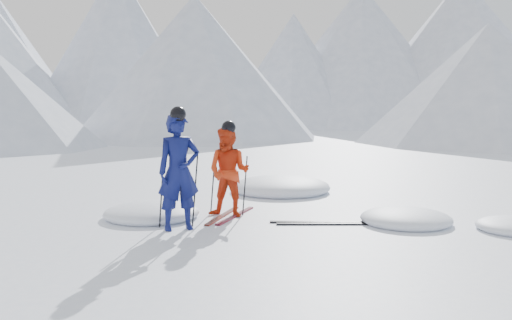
{
  "coord_description": "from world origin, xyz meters",
  "views": [
    {
      "loc": [
        -2.25,
        -8.78,
        2.02
      ],
      "look_at": [
        -1.69,
        0.5,
        1.1
      ],
      "focal_mm": 38.0,
      "sensor_mm": 36.0,
      "label": 1
    }
  ],
  "objects": [
    {
      "name": "skier_red",
      "position": [
        -2.15,
        1.06,
        0.83
      ],
      "size": [
        0.98,
        0.87,
        1.66
      ],
      "primitive_type": "imported",
      "rotation": [
        0.0,
        0.0,
        -0.36
      ],
      "color": "red",
      "rests_on": "ground"
    },
    {
      "name": "ski_loose_b",
      "position": [
        -0.5,
        0.25,
        0.01
      ],
      "size": [
        1.7,
        0.18,
        0.03
      ],
      "primitive_type": "cube",
      "rotation": [
        0.0,
        0.0,
        1.52
      ],
      "color": "black",
      "rests_on": "ground"
    },
    {
      "name": "ground",
      "position": [
        0.0,
        0.0,
        0.0
      ],
      "size": [
        160.0,
        160.0,
        0.0
      ],
      "primitive_type": "plane",
      "color": "white",
      "rests_on": "ground"
    },
    {
      "name": "ski_worn_left",
      "position": [
        -2.27,
        1.06,
        0.01
      ],
      "size": [
        0.63,
        1.64,
        0.03
      ],
      "primitive_type": "cube",
      "rotation": [
        0.0,
        0.0,
        -0.33
      ],
      "color": "black",
      "rests_on": "ground"
    },
    {
      "name": "pole_red_right",
      "position": [
        -1.85,
        1.21,
        0.55
      ],
      "size": [
        0.11,
        0.08,
        1.1
      ],
      "primitive_type": "cylinder",
      "rotation": [
        -0.05,
        0.08,
        0.0
      ],
      "color": "black",
      "rests_on": "ground"
    },
    {
      "name": "ski_worn_right",
      "position": [
        -2.03,
        1.06,
        0.01
      ],
      "size": [
        0.74,
        1.6,
        0.03
      ],
      "primitive_type": "cube",
      "rotation": [
        0.0,
        0.0,
        -0.4
      ],
      "color": "black",
      "rests_on": "ground"
    },
    {
      "name": "pole_blue_right",
      "position": [
        -2.73,
        0.3,
        0.64
      ],
      "size": [
        0.13,
        0.08,
        1.27
      ],
      "primitive_type": "cylinder",
      "rotation": [
        -0.04,
        0.08,
        0.0
      ],
      "color": "black",
      "rests_on": "ground"
    },
    {
      "name": "ski_loose_a",
      "position": [
        -0.6,
        0.4,
        0.01
      ],
      "size": [
        1.7,
        0.24,
        0.03
      ],
      "primitive_type": "cube",
      "rotation": [
        0.0,
        0.0,
        1.48
      ],
      "color": "black",
      "rests_on": "ground"
    },
    {
      "name": "pole_red_left",
      "position": [
        -2.45,
        1.31,
        0.55
      ],
      "size": [
        0.11,
        0.09,
        1.1
      ],
      "primitive_type": "cylinder",
      "rotation": [
        0.06,
        0.08,
        0.0
      ],
      "color": "black",
      "rests_on": "ground"
    },
    {
      "name": "skier_blue",
      "position": [
        -2.98,
        0.05,
        0.96
      ],
      "size": [
        0.81,
        0.66,
        1.91
      ],
      "primitive_type": "imported",
      "rotation": [
        0.0,
        0.0,
        0.33
      ],
      "color": "#0D134F",
      "rests_on": "ground"
    },
    {
      "name": "pole_blue_left",
      "position": [
        -3.28,
        0.2,
        0.64
      ],
      "size": [
        0.13,
        0.09,
        1.27
      ],
      "primitive_type": "cylinder",
      "rotation": [
        0.05,
        0.08,
        0.0
      ],
      "color": "black",
      "rests_on": "ground"
    },
    {
      "name": "snow_lumps",
      "position": [
        -0.89,
        2.32,
        0.0
      ],
      "size": [
        7.59,
        6.03,
        0.52
      ],
      "color": "white",
      "rests_on": "ground"
    },
    {
      "name": "mountain_range",
      "position": [
        5.71,
        35.31,
        6.72
      ],
      "size": [
        106.15,
        62.94,
        15.53
      ],
      "color": "#B2BCD1",
      "rests_on": "ground"
    }
  ]
}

